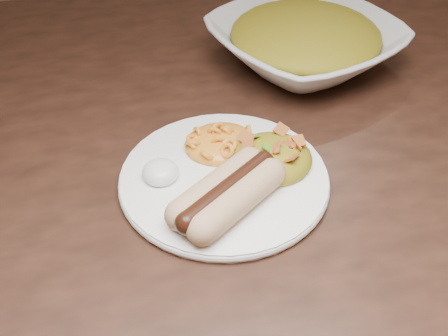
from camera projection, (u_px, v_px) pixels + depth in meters
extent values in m
cube|color=#412317|center=(172.00, 120.00, 0.77)|extent=(1.60, 0.90, 0.04)
cylinder|color=#412317|center=(417.00, 115.00, 1.42)|extent=(0.07, 0.07, 0.71)
cylinder|color=white|center=(224.00, 178.00, 0.64)|extent=(0.30, 0.30, 0.01)
cylinder|color=tan|center=(231.00, 203.00, 0.57)|extent=(0.12, 0.09, 0.04)
cylinder|color=tan|center=(224.00, 184.00, 0.59)|extent=(0.12, 0.09, 0.04)
cylinder|color=black|center=(228.00, 190.00, 0.58)|extent=(0.12, 0.09, 0.03)
ellipsoid|color=#FD903B|center=(221.00, 135.00, 0.66)|extent=(0.11, 0.10, 0.04)
ellipsoid|color=white|center=(160.00, 169.00, 0.62)|extent=(0.04, 0.04, 0.03)
ellipsoid|color=#C8830A|center=(272.00, 154.00, 0.64)|extent=(0.10, 0.10, 0.04)
imported|color=white|center=(305.00, 44.00, 0.83)|extent=(0.36, 0.36, 0.07)
ellipsoid|color=#C8830A|center=(306.00, 35.00, 0.82)|extent=(0.30, 0.30, 0.06)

